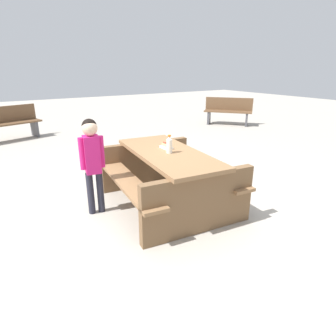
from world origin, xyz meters
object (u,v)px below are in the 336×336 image
picnic_table (168,174)px  child_in_coat (92,155)px  park_bench_mid (9,122)px  soda_bottle (169,145)px  park_bench_near (228,111)px  hotdog_tray (166,146)px

picnic_table → child_in_coat: bearing=71.6°
park_bench_mid → soda_bottle: bearing=-165.1°
park_bench_near → child_in_coat: bearing=122.0°
child_in_coat → park_bench_near: bearing=-58.0°
hotdog_tray → park_bench_near: size_ratio=0.13×
picnic_table → hotdog_tray: (0.13, -0.06, 0.34)m
hotdog_tray → soda_bottle: bearing=157.7°
park_bench_mid → picnic_table: bearing=-164.7°
picnic_table → soda_bottle: bearing=162.9°
soda_bottle → hotdog_tray: soda_bottle is taller
child_in_coat → soda_bottle: bearing=-112.2°
hotdog_tray → park_bench_mid: bearing=16.3°
picnic_table → park_bench_mid: 5.47m
picnic_table → soda_bottle: 0.42m
soda_bottle → park_bench_mid: size_ratio=0.15×
hotdog_tray → child_in_coat: (0.16, 0.97, -0.00)m
child_in_coat → park_bench_mid: child_in_coat is taller
child_in_coat → park_bench_near: child_in_coat is taller
soda_bottle → hotdog_tray: 0.22m
picnic_table → park_bench_near: bearing=-51.1°
soda_bottle → park_bench_near: (3.88, -4.75, -0.41)m
picnic_table → soda_bottle: (-0.06, 0.02, 0.41)m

